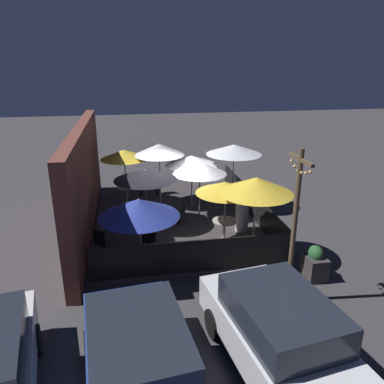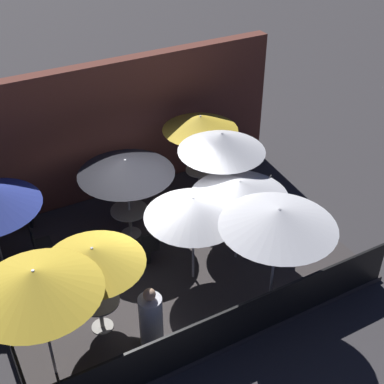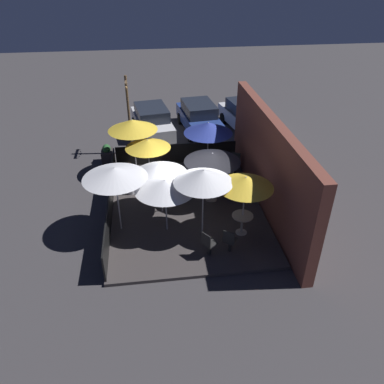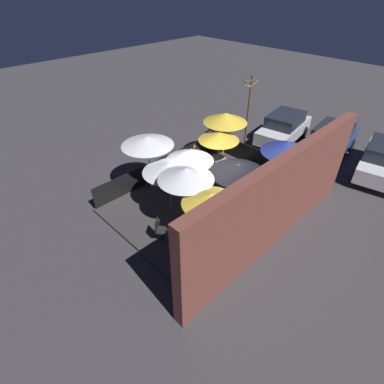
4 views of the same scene
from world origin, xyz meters
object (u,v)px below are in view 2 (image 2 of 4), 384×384
at_px(patio_chair_1, 39,243).
at_px(patron_0, 151,320).
at_px(patio_umbrella_6, 222,142).
at_px(patio_umbrella_7, 279,218).
at_px(patio_umbrella_2, 200,123).
at_px(patio_chair_4, 245,180).
at_px(dining_table_1, 130,215).
at_px(dining_table_2, 200,175).
at_px(patio_umbrella_5, 193,207).
at_px(patio_umbrella_4, 35,281).
at_px(patio_umbrella_0, 93,256).
at_px(patio_chair_0, 149,246).
at_px(dining_table_0, 100,306).
at_px(patio_chair_3, 26,210).
at_px(patio_umbrella_1, 126,167).
at_px(patio_chair_2, 263,192).
at_px(patio_umbrella_3, 240,189).

height_order(patio_chair_1, patron_0, patron_0).
distance_m(patio_umbrella_6, patio_umbrella_7, 2.90).
distance_m(patio_umbrella_2, patio_chair_4, 1.95).
relative_size(dining_table_1, patio_chair_1, 0.94).
relative_size(dining_table_1, dining_table_2, 1.17).
bearing_deg(patio_umbrella_5, dining_table_2, 57.96).
xyz_separation_m(patio_umbrella_4, dining_table_1, (2.74, 2.96, -1.66)).
bearing_deg(patio_umbrella_6, patio_umbrella_0, -155.11).
bearing_deg(patio_umbrella_7, patio_chair_0, 123.68).
bearing_deg(patio_umbrella_2, dining_table_0, -141.83).
bearing_deg(dining_table_1, patio_chair_3, 145.27).
xyz_separation_m(dining_table_0, patron_0, (0.69, -0.80, 0.04)).
xyz_separation_m(patio_umbrella_1, patron_0, (-0.94, -3.17, -1.27)).
distance_m(patio_umbrella_1, patio_chair_3, 2.86).
height_order(patio_umbrella_1, dining_table_0, patio_umbrella_1).
bearing_deg(patio_chair_0, patio_chair_3, 40.48).
xyz_separation_m(dining_table_1, patio_chair_4, (3.21, 0.03, -0.06)).
relative_size(patio_chair_1, patio_chair_2, 0.99).
bearing_deg(dining_table_0, patio_umbrella_2, 38.17).
xyz_separation_m(patio_umbrella_0, dining_table_0, (0.00, 0.00, -1.26)).
xyz_separation_m(dining_table_1, patron_0, (-0.94, -3.17, 0.04)).
height_order(dining_table_2, patio_chair_2, patio_chair_2).
xyz_separation_m(patio_chair_0, patio_chair_2, (3.36, 0.52, -0.00)).
bearing_deg(patio_umbrella_4, patio_chair_1, 78.40).
distance_m(patio_umbrella_7, patio_chair_4, 4.34).
distance_m(dining_table_0, patio_chair_1, 2.49).
bearing_deg(patio_chair_3, patio_chair_2, 13.23).
relative_size(patio_chair_4, patron_0, 0.67).
height_order(patio_umbrella_0, dining_table_1, patio_umbrella_0).
height_order(patio_umbrella_0, patio_umbrella_3, patio_umbrella_3).
bearing_deg(patio_chair_1, patio_umbrella_4, -99.72).
xyz_separation_m(dining_table_1, patio_chair_1, (-2.11, 0.07, -0.06)).
bearing_deg(patio_chair_2, patio_umbrella_7, 110.40).
height_order(patio_umbrella_7, dining_table_0, patio_umbrella_7).
bearing_deg(dining_table_0, patio_umbrella_5, 9.72).
xyz_separation_m(patio_umbrella_4, patron_0, (1.79, -0.21, -1.62)).
height_order(patio_umbrella_2, patio_umbrella_6, patio_umbrella_6).
bearing_deg(patio_umbrella_6, dining_table_2, 80.60).
bearing_deg(patio_umbrella_1, patio_umbrella_4, -132.75).
height_order(dining_table_1, patio_chair_0, patio_chair_0).
distance_m(patio_umbrella_2, dining_table_1, 2.80).
relative_size(patio_umbrella_0, dining_table_1, 2.31).
distance_m(patio_umbrella_0, dining_table_1, 3.14).
relative_size(dining_table_0, patio_chair_4, 0.84).
distance_m(patio_chair_1, patio_chair_3, 1.36).
relative_size(patio_umbrella_6, patio_umbrella_7, 1.01).
xyz_separation_m(patio_umbrella_7, patio_chair_0, (-1.55, 2.32, -1.76)).
relative_size(dining_table_0, patio_chair_2, 0.82).
height_order(patio_umbrella_1, patron_0, patio_umbrella_1).
bearing_deg(patio_umbrella_6, patron_0, -139.98).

